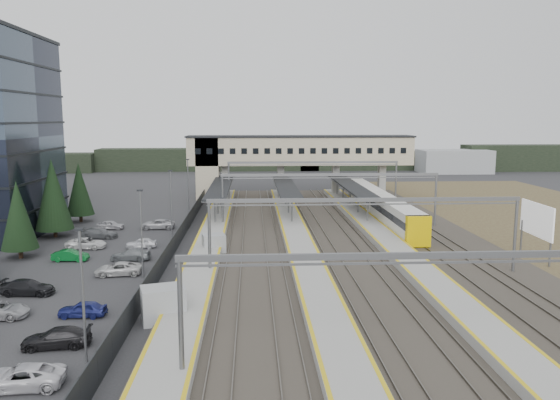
{
  "coord_description": "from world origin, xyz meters",
  "views": [
    {
      "loc": [
        1.85,
        -55.93,
        14.26
      ],
      "look_at": [
        5.36,
        12.24,
        4.0
      ],
      "focal_mm": 35.0,
      "sensor_mm": 36.0,
      "label": 1
    }
  ],
  "objects": [
    {
      "name": "relay_cabin_far",
      "position": [
        -2.26,
        0.75,
        1.06
      ],
      "size": [
        2.68,
        2.4,
        2.11
      ],
      "color": "#949799",
      "rests_on": "ground"
    },
    {
      "name": "footbridge",
      "position": [
        7.7,
        42.0,
        7.93
      ],
      "size": [
        40.4,
        6.4,
        11.2
      ],
      "color": "tan",
      "rests_on": "ground"
    },
    {
      "name": "conifer_row",
      "position": [
        -22.0,
        -3.86,
        4.84
      ],
      "size": [
        4.42,
        49.82,
        9.5
      ],
      "color": "black",
      "rests_on": "ground"
    },
    {
      "name": "lampposts",
      "position": [
        -8.0,
        1.25,
        4.34
      ],
      "size": [
        0.5,
        53.25,
        8.07
      ],
      "color": "slate",
      "rests_on": "ground"
    },
    {
      "name": "ground",
      "position": [
        0.0,
        0.0,
        0.0
      ],
      "size": [
        220.0,
        220.0,
        0.0
      ],
      "primitive_type": "plane",
      "color": "#2B2B2D",
      "rests_on": "ground"
    },
    {
      "name": "rail_corridor",
      "position": [
        9.34,
        5.0,
        0.29
      ],
      "size": [
        34.0,
        90.0,
        0.92
      ],
      "color": "#343129",
      "rests_on": "ground"
    },
    {
      "name": "gantries",
      "position": [
        12.0,
        3.0,
        6.0
      ],
      "size": [
        28.4,
        62.28,
        7.17
      ],
      "color": "slate",
      "rests_on": "ground"
    },
    {
      "name": "billboard",
      "position": [
        30.46,
        -3.36,
        3.96
      ],
      "size": [
        0.38,
        6.7,
        5.82
      ],
      "color": "slate",
      "rests_on": "ground"
    },
    {
      "name": "fence",
      "position": [
        -6.5,
        5.0,
        1.0
      ],
      "size": [
        0.08,
        90.0,
        2.0
      ],
      "color": "#26282B",
      "rests_on": "ground"
    },
    {
      "name": "relay_cabin_near",
      "position": [
        -4.49,
        -18.55,
        1.25
      ],
      "size": [
        3.48,
        2.94,
        2.49
      ],
      "color": "#949799",
      "rests_on": "ground"
    },
    {
      "name": "train",
      "position": [
        20.0,
        20.06,
        1.94
      ],
      "size": [
        2.72,
        37.73,
        3.42
      ],
      "color": "silver",
      "rests_on": "ground"
    },
    {
      "name": "treeline_far",
      "position": [
        23.81,
        92.28,
        2.95
      ],
      "size": [
        170.0,
        19.0,
        7.0
      ],
      "color": "black",
      "rests_on": "ground"
    },
    {
      "name": "car_park",
      "position": [
        -13.56,
        -7.53,
        0.61
      ],
      "size": [
        10.53,
        44.61,
        1.26
      ],
      "color": "silver",
      "rests_on": "ground"
    },
    {
      "name": "canopies",
      "position": [
        7.0,
        27.0,
        3.92
      ],
      "size": [
        23.1,
        30.0,
        3.28
      ],
      "color": "black",
      "rests_on": "ground"
    }
  ]
}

